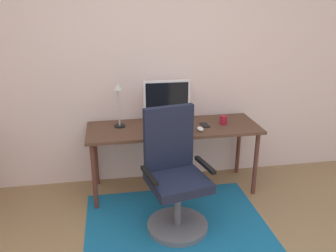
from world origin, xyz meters
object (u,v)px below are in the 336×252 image
(coffee_cup, at_px, (223,120))
(cell_phone, at_px, (205,125))
(computer_mouse, at_px, (200,129))
(monitor, at_px, (167,98))
(desk, at_px, (174,133))
(keyboard, at_px, (169,131))
(office_chair, at_px, (175,182))
(desk_lamp, at_px, (118,99))

(coffee_cup, relative_size, cell_phone, 0.64)
(computer_mouse, bearing_deg, monitor, 131.12)
(desk, relative_size, keyboard, 3.99)
(desk, xyz_separation_m, monitor, (-0.04, 0.16, 0.32))
(keyboard, xyz_separation_m, coffee_cup, (0.58, 0.13, 0.04))
(keyboard, height_order, office_chair, office_chair)
(keyboard, bearing_deg, cell_phone, 18.13)
(coffee_cup, xyz_separation_m, office_chair, (-0.62, -0.61, -0.32))
(desk, height_order, keyboard, keyboard)
(desk, distance_m, coffee_cup, 0.52)
(desk, xyz_separation_m, office_chair, (-0.10, -0.63, -0.21))
(desk, relative_size, office_chair, 1.62)
(monitor, distance_m, computer_mouse, 0.48)
(desk, bearing_deg, computer_mouse, -33.71)
(keyboard, relative_size, cell_phone, 3.07)
(cell_phone, relative_size, office_chair, 0.13)
(computer_mouse, height_order, desk_lamp, desk_lamp)
(cell_phone, relative_size, desk_lamp, 0.32)
(desk_lamp, xyz_separation_m, office_chair, (0.43, -0.72, -0.56))
(monitor, relative_size, coffee_cup, 5.28)
(coffee_cup, relative_size, office_chair, 0.08)
(monitor, height_order, desk_lamp, desk_lamp)
(computer_mouse, bearing_deg, keyboard, 178.93)
(desk_lamp, bearing_deg, coffee_cup, -5.65)
(cell_phone, bearing_deg, computer_mouse, -124.45)
(keyboard, xyz_separation_m, desk_lamp, (-0.46, 0.24, 0.27))
(computer_mouse, bearing_deg, office_chair, -125.66)
(desk_lamp, bearing_deg, office_chair, -59.22)
(desk_lamp, bearing_deg, monitor, 8.29)
(computer_mouse, bearing_deg, desk, 146.29)
(keyboard, height_order, computer_mouse, computer_mouse)
(computer_mouse, distance_m, cell_phone, 0.16)
(computer_mouse, bearing_deg, coffee_cup, 26.76)
(desk_lamp, bearing_deg, cell_phone, -7.52)
(monitor, bearing_deg, desk_lamp, -171.71)
(coffee_cup, distance_m, office_chair, 0.93)
(monitor, xyz_separation_m, office_chair, (-0.06, -0.79, -0.53))
(monitor, distance_m, coffee_cup, 0.62)
(keyboard, distance_m, coffee_cup, 0.60)
(desk, bearing_deg, desk_lamp, 170.58)
(coffee_cup, distance_m, cell_phone, 0.20)
(desk, distance_m, office_chair, 0.67)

